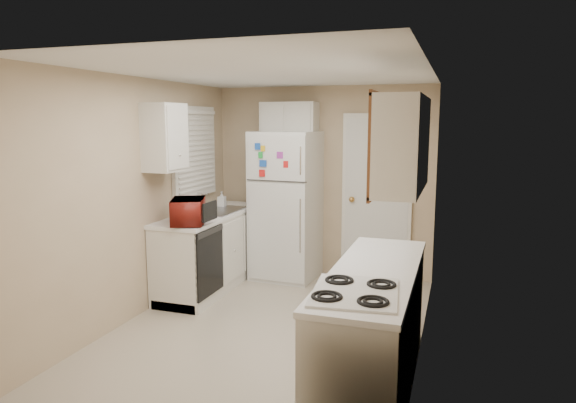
% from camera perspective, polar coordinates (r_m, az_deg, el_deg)
% --- Properties ---
extents(floor, '(3.80, 3.80, 0.00)m').
position_cam_1_polar(floor, '(5.12, -1.83, -13.66)').
color(floor, beige).
rests_on(floor, ground).
extents(ceiling, '(3.80, 3.80, 0.00)m').
position_cam_1_polar(ceiling, '(4.75, -1.97, 14.15)').
color(ceiling, white).
rests_on(ceiling, floor).
extents(wall_left, '(3.80, 3.80, 0.00)m').
position_cam_1_polar(wall_left, '(5.44, -15.87, 0.47)').
color(wall_left, tan).
rests_on(wall_left, floor).
extents(wall_right, '(3.80, 3.80, 0.00)m').
position_cam_1_polar(wall_right, '(4.51, 15.04, -1.20)').
color(wall_right, tan).
rests_on(wall_right, floor).
extents(wall_back, '(2.80, 2.80, 0.00)m').
position_cam_1_polar(wall_back, '(6.59, 3.87, 2.23)').
color(wall_back, tan).
rests_on(wall_back, floor).
extents(wall_front, '(2.80, 2.80, 0.00)m').
position_cam_1_polar(wall_front, '(3.12, -14.20, -5.63)').
color(wall_front, tan).
rests_on(wall_front, floor).
extents(left_counter, '(0.60, 1.80, 0.90)m').
position_cam_1_polar(left_counter, '(6.19, -8.55, -5.35)').
color(left_counter, silver).
rests_on(left_counter, floor).
extents(dishwasher, '(0.03, 0.58, 0.72)m').
position_cam_1_polar(dishwasher, '(5.54, -8.70, -6.65)').
color(dishwasher, black).
rests_on(dishwasher, floor).
extents(sink, '(0.54, 0.74, 0.16)m').
position_cam_1_polar(sink, '(6.23, -8.01, -1.38)').
color(sink, gray).
rests_on(sink, left_counter).
extents(microwave, '(0.55, 0.44, 0.32)m').
position_cam_1_polar(microwave, '(5.45, -11.02, -0.92)').
color(microwave, maroon).
rests_on(microwave, left_counter).
extents(soap_bottle, '(0.10, 0.10, 0.20)m').
position_cam_1_polar(soap_bottle, '(6.47, -7.37, 0.27)').
color(soap_bottle, white).
rests_on(soap_bottle, left_counter).
extents(window_blinds, '(0.10, 0.98, 1.08)m').
position_cam_1_polar(window_blinds, '(6.27, -10.30, 5.43)').
color(window_blinds, silver).
rests_on(window_blinds, wall_left).
extents(upper_cabinet_left, '(0.30, 0.45, 0.70)m').
position_cam_1_polar(upper_cabinet_left, '(5.49, -13.53, 6.94)').
color(upper_cabinet_left, silver).
rests_on(upper_cabinet_left, wall_left).
extents(refrigerator, '(0.80, 0.78, 1.84)m').
position_cam_1_polar(refrigerator, '(6.43, -0.16, -0.42)').
color(refrigerator, silver).
rests_on(refrigerator, floor).
extents(cabinet_over_fridge, '(0.70, 0.30, 0.40)m').
position_cam_1_polar(cabinet_over_fridge, '(6.51, 0.16, 9.23)').
color(cabinet_over_fridge, silver).
rests_on(cabinet_over_fridge, wall_back).
extents(interior_door, '(0.86, 0.06, 2.08)m').
position_cam_1_polar(interior_door, '(6.43, 9.80, 0.34)').
color(interior_door, silver).
rests_on(interior_door, floor).
extents(right_counter, '(0.60, 2.00, 0.90)m').
position_cam_1_polar(right_counter, '(3.98, 9.39, -13.65)').
color(right_counter, silver).
rests_on(right_counter, floor).
extents(stove, '(0.59, 0.70, 0.79)m').
position_cam_1_polar(stove, '(3.50, 7.29, -17.94)').
color(stove, silver).
rests_on(stove, floor).
extents(upper_cabinet_right, '(0.30, 1.20, 0.70)m').
position_cam_1_polar(upper_cabinet_right, '(3.96, 12.75, 6.27)').
color(upper_cabinet_right, silver).
rests_on(upper_cabinet_right, wall_right).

